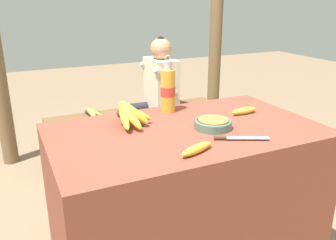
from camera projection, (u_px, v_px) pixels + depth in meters
market_counter at (185, 197)px, 1.86m from camera, size 1.31×0.78×0.77m
banana_bunch_ripe at (129, 113)px, 1.76m from camera, size 0.19×0.30×0.14m
serving_bowl at (213, 123)px, 1.73m from camera, size 0.18×0.18×0.05m
water_bottle at (168, 90)px, 1.95m from camera, size 0.08×0.08×0.32m
loose_banana_front at (197, 149)px, 1.45m from camera, size 0.18×0.10×0.04m
loose_banana_side at (244, 111)px, 1.94m from camera, size 0.16×0.05×0.04m
knife at (234, 138)px, 1.59m from camera, size 0.23×0.13×0.02m
wooden_bench at (136, 120)px, 3.09m from camera, size 1.52×0.32×0.44m
seated_vendor at (156, 90)px, 3.05m from camera, size 0.41×0.39×1.07m
banana_bunch_green at (91, 112)px, 2.90m from camera, size 0.15×0.27×0.10m
support_post_far at (216, 18)px, 3.59m from camera, size 0.13×0.13×2.34m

